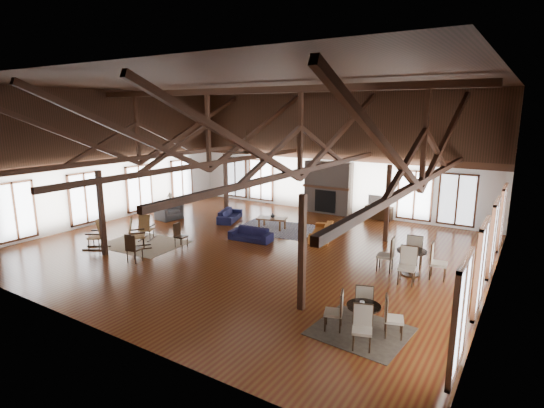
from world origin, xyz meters
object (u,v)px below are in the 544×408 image
Objects in this scene: sofa_navy_left at (230,215)px; coffee_table at (272,219)px; sofa_navy_front at (251,234)px; armchair at (168,211)px; cafe_table_near at (363,314)px; cafe_table_far at (411,258)px; sofa_orange at (322,231)px; tv_console at (379,213)px.

sofa_navy_left is 1.27× the size of coffee_table.
sofa_navy_front is 5.40m from armchair.
cafe_table_far is (-0.01, 4.24, 0.08)m from cafe_table_near.
cafe_table_near reaches higher than sofa_navy_left.
cafe_table_near is (11.70, -5.26, 0.10)m from armchair.
coffee_table is (-2.48, 0.13, 0.15)m from sofa_orange.
sofa_navy_left is 4.90m from sofa_orange.
sofa_navy_front is at bearing -117.86° from tv_console.
cafe_table_far is (8.98, -2.32, 0.29)m from sofa_navy_left.
sofa_navy_front is 1.22× the size of coffee_table.
cafe_table_far reaches higher than coffee_table.
sofa_navy_left is 2.43m from coffee_table.
sofa_navy_left is at bearing 136.53° from sofa_navy_front.
coffee_table is at bearing -112.63° from sofa_navy_left.
armchair is at bearing -148.21° from tv_console.
sofa_navy_left is 11.13m from cafe_table_near.
sofa_navy_left is at bearing -57.56° from armchair.
sofa_orange is at bearing 32.98° from sofa_navy_front.
cafe_table_near is (6.35, -4.51, 0.22)m from sofa_navy_front.
cafe_table_far is 7.06m from tv_console.
sofa_navy_front is 0.96× the size of sofa_navy_left.
armchair is at bearing 175.02° from cafe_table_far.
sofa_navy_front is 1.95m from coffee_table.
cafe_table_far reaches higher than armchair.
sofa_navy_left is at bearing -145.64° from tv_console.
sofa_orange reaches higher than coffee_table.
sofa_navy_left is at bearing 165.50° from cafe_table_far.
cafe_table_near is (6.58, -6.44, 0.04)m from coffee_table.
cafe_table_far is at bearing -8.05° from sofa_navy_front.
sofa_orange is 4.59m from cafe_table_far.
cafe_table_far is (11.69, -1.02, 0.18)m from armchair.
cafe_table_far is at bearing -35.86° from coffee_table.
tv_console is (3.20, 6.05, 0.06)m from sofa_navy_front.
tv_console is at bearing 32.92° from coffee_table.
tv_console is at bearing 116.46° from cafe_table_far.
sofa_orange is 7.52m from cafe_table_near.
coffee_table is 1.12× the size of tv_console.
sofa_orange is (2.25, 1.80, 0.04)m from sofa_navy_front.
tv_console is at bearing -75.35° from sofa_navy_left.
sofa_navy_left reaches higher than coffee_table.
sofa_navy_front is 1.50× the size of armchair.
armchair is 0.53× the size of cafe_table_far.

